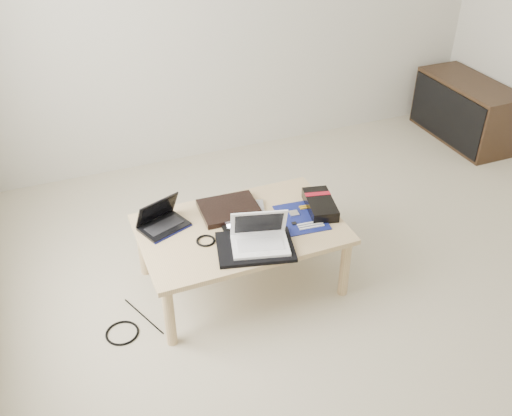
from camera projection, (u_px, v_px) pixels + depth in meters
name	position (u px, v px, depth m)	size (l,w,h in m)	color
ground	(369.00, 301.00, 3.20)	(4.00, 4.00, 0.00)	beige
coffee_table	(241.00, 234.00, 3.14)	(1.10, 0.70, 0.40)	tan
media_cabinet	(465.00, 111.00, 4.72)	(0.41, 0.90, 0.50)	#3A2817
book	(229.00, 209.00, 3.23)	(0.34, 0.29, 0.03)	black
netbook	(162.00, 221.00, 3.10)	(0.30, 0.26, 0.17)	black
tablet	(243.00, 218.00, 3.17)	(0.29, 0.23, 0.01)	black
remote	(260.00, 210.00, 3.23)	(0.11, 0.21, 0.02)	#B9B9BE
neoprene_sleeve	(255.00, 247.00, 2.95)	(0.39, 0.29, 0.02)	black
white_laptop	(260.00, 237.00, 2.93)	(0.33, 0.27, 0.20)	white
motherboard	(302.00, 217.00, 3.18)	(0.27, 0.33, 0.01)	#0C124D
gpu_box	(320.00, 204.00, 3.24)	(0.21, 0.32, 0.07)	black
cable_coil	(206.00, 241.00, 3.00)	(0.10, 0.10, 0.01)	black
floor_cable_coil	(122.00, 333.00, 3.00)	(0.18, 0.18, 0.01)	black
floor_cable_trail	(144.00, 316.00, 3.10)	(0.01, 0.01, 0.36)	black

